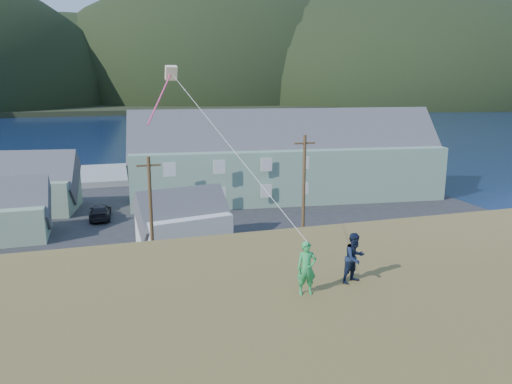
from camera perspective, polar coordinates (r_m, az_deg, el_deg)
ground at (r=34.75m, az=-12.02°, el=-10.45°), size 900.00×900.00×0.00m
grass_strip at (r=32.90m, az=-11.70°, el=-11.71°), size 110.00×8.00×0.10m
waterfront_lot at (r=50.81m, az=-13.74°, el=-3.02°), size 72.00×36.00×0.12m
wharf at (r=73.22m, az=-19.54°, el=1.68°), size 26.00×14.00×0.90m
far_shore at (r=362.17m, az=-16.79°, el=10.16°), size 900.00×320.00×2.00m
far_hills at (r=313.83m, az=-10.11°, el=10.38°), size 760.00×265.00×143.00m
lodge at (r=57.83m, az=3.42°, el=3.98°), size 36.21×13.91×12.42m
shed_white at (r=41.47m, az=-8.31°, el=-3.19°), size 8.07×6.09×5.81m
shed_palegreen_far at (r=56.65m, az=-25.52°, el=0.72°), size 12.44×8.30×7.79m
utility_poles at (r=34.59m, az=-15.34°, el=-2.54°), size 28.78×0.24×9.49m
parked_cars at (r=54.60m, az=-24.30°, el=-1.88°), size 27.92×12.14×1.54m
kite_flyer_green at (r=15.08m, az=5.80°, el=-8.65°), size 0.65×0.47×1.63m
kite_flyer_navy at (r=16.15m, az=11.20°, el=-7.39°), size 0.94×0.83×1.62m
kite_rig at (r=20.29m, az=-9.68°, el=12.67°), size 2.05×3.98×9.41m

